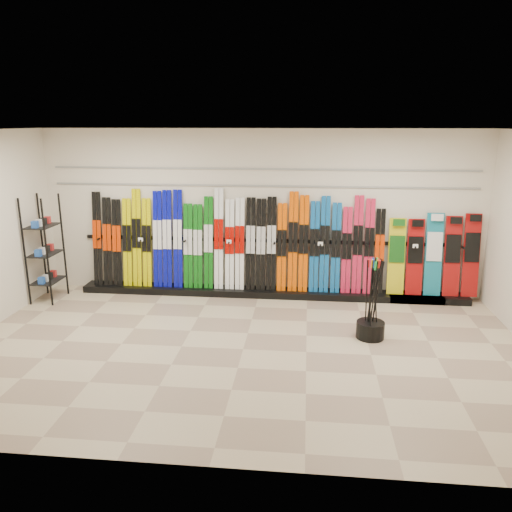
# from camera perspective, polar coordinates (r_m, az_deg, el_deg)

# --- Properties ---
(floor) EXTENTS (8.00, 8.00, 0.00)m
(floor) POSITION_cam_1_polar(r_m,az_deg,el_deg) (7.17, -1.47, -10.60)
(floor) COLOR gray
(floor) RESTS_ON ground
(back_wall) EXTENTS (8.00, 0.00, 8.00)m
(back_wall) POSITION_cam_1_polar(r_m,az_deg,el_deg) (9.09, 0.47, 4.90)
(back_wall) COLOR beige
(back_wall) RESTS_ON floor
(ceiling) EXTENTS (8.00, 8.00, 0.00)m
(ceiling) POSITION_cam_1_polar(r_m,az_deg,el_deg) (6.46, -1.66, 14.13)
(ceiling) COLOR silver
(ceiling) RESTS_ON back_wall
(ski_rack_base) EXTENTS (8.00, 0.40, 0.12)m
(ski_rack_base) POSITION_cam_1_polar(r_m,az_deg,el_deg) (9.22, 1.72, -4.20)
(ski_rack_base) COLOR black
(ski_rack_base) RESTS_ON floor
(skis) EXTENTS (5.37, 0.25, 1.84)m
(skis) POSITION_cam_1_polar(r_m,az_deg,el_deg) (9.10, -2.56, 1.42)
(skis) COLOR black
(skis) RESTS_ON ski_rack_base
(snowboards) EXTENTS (1.57, 0.23, 1.46)m
(snowboards) POSITION_cam_1_polar(r_m,az_deg,el_deg) (9.32, 19.65, 0.00)
(snowboards) COLOR gold
(snowboards) RESTS_ON ski_rack_base
(accessory_rack) EXTENTS (0.40, 0.60, 1.88)m
(accessory_rack) POSITION_cam_1_polar(r_m,az_deg,el_deg) (9.56, -23.01, 0.77)
(accessory_rack) COLOR black
(accessory_rack) RESTS_ON floor
(pole_bin) EXTENTS (0.42, 0.42, 0.25)m
(pole_bin) POSITION_cam_1_polar(r_m,az_deg,el_deg) (7.66, 12.92, -8.22)
(pole_bin) COLOR black
(pole_bin) RESTS_ON floor
(ski_poles) EXTENTS (0.24, 0.34, 1.18)m
(ski_poles) POSITION_cam_1_polar(r_m,az_deg,el_deg) (7.52, 13.18, -4.73)
(ski_poles) COLOR black
(ski_poles) RESTS_ON pole_bin
(slatwall_rail_0) EXTENTS (7.60, 0.02, 0.03)m
(slatwall_rail_0) POSITION_cam_1_polar(r_m,az_deg,el_deg) (8.99, 0.46, 8.02)
(slatwall_rail_0) COLOR gray
(slatwall_rail_0) RESTS_ON back_wall
(slatwall_rail_1) EXTENTS (7.60, 0.02, 0.03)m
(slatwall_rail_1) POSITION_cam_1_polar(r_m,az_deg,el_deg) (8.96, 0.47, 9.92)
(slatwall_rail_1) COLOR gray
(slatwall_rail_1) RESTS_ON back_wall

